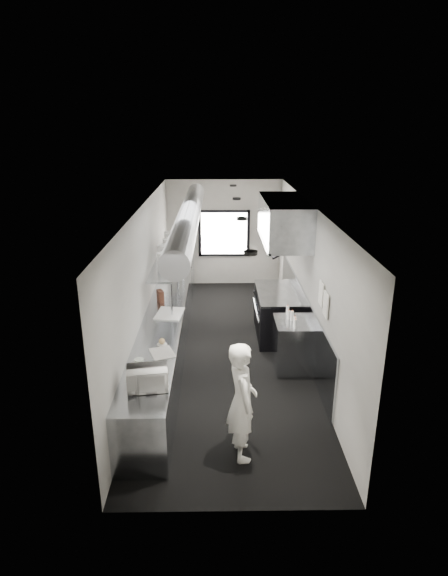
{
  "coord_description": "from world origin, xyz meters",
  "views": [
    {
      "loc": [
        -0.18,
        -8.17,
        4.18
      ],
      "look_at": [
        -0.06,
        -0.2,
        1.35
      ],
      "focal_mm": 29.24,
      "sensor_mm": 36.0,
      "label": 1
    }
  ],
  "objects_px": {
    "deli_tub_b": "(139,362)",
    "cutting_board": "(170,314)",
    "small_plate": "(162,344)",
    "plate_stack_c": "(169,247)",
    "far_work_table": "(179,277)",
    "pass_shelf": "(168,260)",
    "plate_stack_d": "(171,241)",
    "squeeze_bottle_a": "(295,324)",
    "range": "(277,313)",
    "squeeze_bottle_b": "(295,322)",
    "exhaust_hood": "(284,221)",
    "squeeze_bottle_c": "(292,316)",
    "prep_counter": "(164,341)",
    "bottle_station": "(293,345)",
    "squeeze_bottle_d": "(288,315)",
    "knife_block": "(160,296)",
    "plate_stack_b": "(164,253)",
    "line_cook": "(242,401)",
    "deli_tub_a": "(141,367)",
    "microwave": "(147,378)",
    "plate_stack_a": "(163,260)",
    "squeeze_bottle_e": "(288,310)"
  },
  "relations": [
    {
      "from": "bottle_station",
      "to": "small_plate",
      "type": "distance_m",
      "value": 2.41
    },
    {
      "from": "plate_stack_c",
      "to": "squeeze_bottle_b",
      "type": "distance_m",
      "value": 3.27
    },
    {
      "from": "pass_shelf",
      "to": "small_plate",
      "type": "height_order",
      "value": "pass_shelf"
    },
    {
      "from": "deli_tub_b",
      "to": "cutting_board",
      "type": "xyz_separation_m",
      "value": [
        0.25,
        1.89,
        -0.04
      ]
    },
    {
      "from": "exhaust_hood",
      "to": "squeeze_bottle_c",
      "type": "distance_m",
      "value": 1.95
    },
    {
      "from": "pass_shelf",
      "to": "squeeze_bottle_b",
      "type": "height_order",
      "value": "pass_shelf"
    },
    {
      "from": "deli_tub_a",
      "to": "squeeze_bottle_d",
      "type": "relative_size",
      "value": 0.78
    },
    {
      "from": "prep_counter",
      "to": "range",
      "type": "height_order",
      "value": "range"
    },
    {
      "from": "squeeze_bottle_b",
      "to": "plate_stack_d",
      "type": "bearing_deg",
      "value": 132.66
    },
    {
      "from": "deli_tub_b",
      "to": "cutting_board",
      "type": "height_order",
      "value": "deli_tub_b"
    },
    {
      "from": "microwave",
      "to": "knife_block",
      "type": "bearing_deg",
      "value": 84.47
    },
    {
      "from": "plate_stack_c",
      "to": "plate_stack_d",
      "type": "xyz_separation_m",
      "value": [
        0.01,
        0.32,
        0.04
      ]
    },
    {
      "from": "pass_shelf",
      "to": "plate_stack_d",
      "type": "xyz_separation_m",
      "value": [
        0.01,
        0.6,
        0.24
      ]
    },
    {
      "from": "plate_stack_d",
      "to": "squeeze_bottle_b",
      "type": "height_order",
      "value": "plate_stack_d"
    },
    {
      "from": "deli_tub_a",
      "to": "squeeze_bottle_d",
      "type": "distance_m",
      "value": 2.92
    },
    {
      "from": "line_cook",
      "to": "squeeze_bottle_e",
      "type": "height_order",
      "value": "line_cook"
    },
    {
      "from": "squeeze_bottle_d",
      "to": "microwave",
      "type": "bearing_deg",
      "value": -134.03
    },
    {
      "from": "deli_tub_b",
      "to": "squeeze_bottle_d",
      "type": "height_order",
      "value": "squeeze_bottle_d"
    },
    {
      "from": "exhaust_hood",
      "to": "deli_tub_b",
      "type": "height_order",
      "value": "exhaust_hood"
    },
    {
      "from": "deli_tub_b",
      "to": "plate_stack_a",
      "type": "relative_size",
      "value": 0.49
    },
    {
      "from": "plate_stack_c",
      "to": "range",
      "type": "bearing_deg",
      "value": -14.57
    },
    {
      "from": "squeeze_bottle_c",
      "to": "line_cook",
      "type": "bearing_deg",
      "value": -112.74
    },
    {
      "from": "pass_shelf",
      "to": "small_plate",
      "type": "bearing_deg",
      "value": -86.88
    },
    {
      "from": "knife_block",
      "to": "squeeze_bottle_d",
      "type": "height_order",
      "value": "knife_block"
    },
    {
      "from": "cutting_board",
      "to": "line_cook",
      "type": "bearing_deg",
      "value": -66.41
    },
    {
      "from": "small_plate",
      "to": "far_work_table",
      "type": "bearing_deg",
      "value": 91.19
    },
    {
      "from": "prep_counter",
      "to": "squeeze_bottle_b",
      "type": "distance_m",
      "value": 2.37
    },
    {
      "from": "bottle_station",
      "to": "squeeze_bottle_a",
      "type": "bearing_deg",
      "value": -95.07
    },
    {
      "from": "range",
      "to": "deli_tub_a",
      "type": "xyz_separation_m",
      "value": [
        -2.29,
        -3.06,
        0.48
      ]
    },
    {
      "from": "cutting_board",
      "to": "prep_counter",
      "type": "bearing_deg",
      "value": -119.91
    },
    {
      "from": "microwave",
      "to": "squeeze_bottle_d",
      "type": "relative_size",
      "value": 3.03
    },
    {
      "from": "cutting_board",
      "to": "squeeze_bottle_d",
      "type": "bearing_deg",
      "value": -6.99
    },
    {
      "from": "pass_shelf",
      "to": "squeeze_bottle_c",
      "type": "xyz_separation_m",
      "value": [
        2.31,
        -1.65,
        -0.55
      ]
    },
    {
      "from": "squeeze_bottle_a",
      "to": "plate_stack_a",
      "type": "bearing_deg",
      "value": 149.65
    },
    {
      "from": "line_cook",
      "to": "pass_shelf",
      "type": "bearing_deg",
      "value": 8.74
    },
    {
      "from": "range",
      "to": "squeeze_bottle_d",
      "type": "relative_size",
      "value": 9.99
    },
    {
      "from": "small_plate",
      "to": "plate_stack_c",
      "type": "bearing_deg",
      "value": 92.83
    },
    {
      "from": "far_work_table",
      "to": "squeeze_bottle_a",
      "type": "relative_size",
      "value": 7.53
    },
    {
      "from": "cutting_board",
      "to": "squeeze_bottle_d",
      "type": "height_order",
      "value": "squeeze_bottle_d"
    },
    {
      "from": "prep_counter",
      "to": "squeeze_bottle_b",
      "type": "height_order",
      "value": "squeeze_bottle_b"
    },
    {
      "from": "plate_stack_a",
      "to": "squeeze_bottle_b",
      "type": "relative_size",
      "value": 1.62
    },
    {
      "from": "plate_stack_b",
      "to": "deli_tub_b",
      "type": "bearing_deg",
      "value": -91.58
    },
    {
      "from": "microwave",
      "to": "deli_tub_b",
      "type": "relative_size",
      "value": 3.56
    },
    {
      "from": "squeeze_bottle_c",
      "to": "deli_tub_a",
      "type": "bearing_deg",
      "value": -144.18
    },
    {
      "from": "line_cook",
      "to": "plate_stack_a",
      "type": "bearing_deg",
      "value": 11.95
    },
    {
      "from": "deli_tub_a",
      "to": "cutting_board",
      "type": "xyz_separation_m",
      "value": [
        0.2,
        2.03,
        -0.03
      ]
    },
    {
      "from": "small_plate",
      "to": "plate_stack_d",
      "type": "distance_m",
      "value": 3.29
    },
    {
      "from": "exhaust_hood",
      "to": "squeeze_bottle_d",
      "type": "height_order",
      "value": "exhaust_hood"
    },
    {
      "from": "microwave",
      "to": "squeeze_bottle_e",
      "type": "bearing_deg",
      "value": 39.31
    },
    {
      "from": "far_work_table",
      "to": "plate_stack_c",
      "type": "xyz_separation_m",
      "value": [
        -0.04,
        -1.92,
        1.29
      ]
    }
  ]
}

